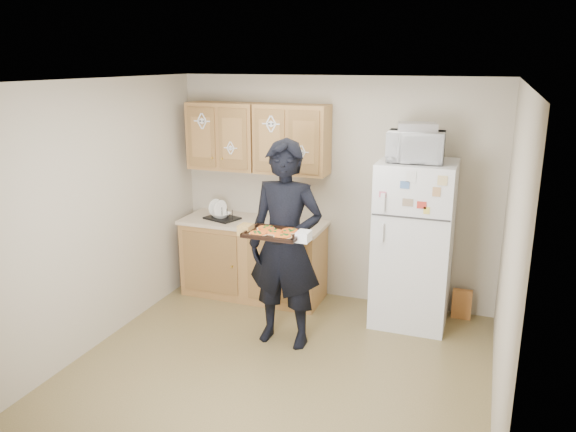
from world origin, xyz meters
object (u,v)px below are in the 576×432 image
Objects in this scene: person at (285,245)px; dish_rack at (222,213)px; microwave at (416,147)px; baking_tray at (274,234)px; refrigerator at (413,244)px.

person reaches higher than dish_rack.
microwave is at bearing 39.67° from person.
person is 0.36m from baking_tray.
person is 1.40m from dish_rack.
refrigerator is 2.17m from dish_rack.
baking_tray is 1.63m from dish_rack.
person is 5.45× the size of dish_rack.
microwave reaches higher than baking_tray.
microwave is 1.48× the size of dish_rack.
refrigerator is at bearing 57.25° from microwave.
baking_tray is (-1.06, -1.17, 0.34)m from refrigerator.
dish_rack is (-2.16, 0.01, 0.12)m from refrigerator.
dish_rack is at bearing 179.86° from refrigerator.
microwave is 2.31m from dish_rack.
refrigerator is 3.47× the size of baking_tray.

